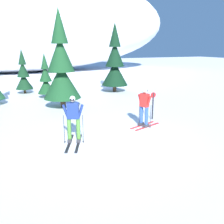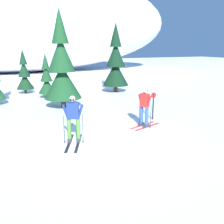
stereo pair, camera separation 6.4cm
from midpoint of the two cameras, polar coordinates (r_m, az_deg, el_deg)
ground_plane at (r=9.55m, az=-0.27°, el=-6.69°), size 120.00×120.00×0.00m
skier_navy_jacket at (r=9.16m, az=-8.91°, el=-1.52°), size 1.07×1.81×1.81m
skier_red_jacket at (r=10.97m, az=7.79°, el=1.22°), size 1.65×0.91×1.79m
pine_tree_center at (r=20.05m, az=-19.80°, el=8.18°), size 1.31×1.31×3.38m
pine_tree_center_right at (r=17.85m, az=-15.04°, el=7.42°), size 1.20×1.20×3.11m
pine_tree_right at (r=14.58m, az=-11.61°, el=10.20°), size 2.18×2.18×5.65m
pine_tree_far_right at (r=19.45m, az=0.94°, el=11.31°), size 2.07×2.07×5.35m
snow_ridge_background at (r=37.26m, az=-22.65°, el=19.45°), size 46.40×18.01×14.05m
trail_marker_post at (r=12.22m, az=9.79°, el=1.84°), size 0.28×0.07×1.37m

